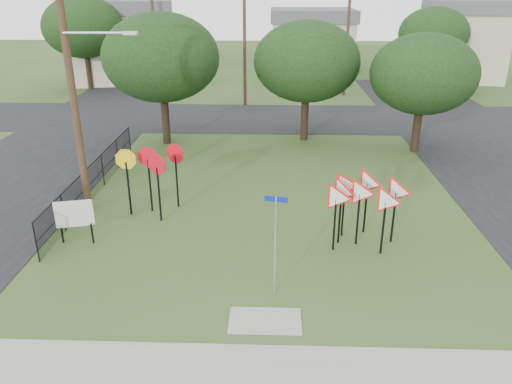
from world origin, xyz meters
TOP-DOWN VIEW (x-y plane):
  - ground at (0.00, 0.00)m, footprint 140.00×140.00m
  - sidewalk at (0.00, -4.20)m, footprint 30.00×1.60m
  - street_left at (-12.00, 10.00)m, footprint 8.00×50.00m
  - street_right at (12.00, 10.00)m, footprint 8.00×50.00m
  - street_far at (0.00, 20.00)m, footprint 60.00×8.00m
  - curb_pad at (0.00, -2.40)m, footprint 2.00×1.20m
  - street_name_sign at (0.26, -1.01)m, footprint 0.64×0.15m
  - stop_sign_cluster at (-4.56, 4.48)m, footprint 2.59×1.73m
  - yield_sign_cluster at (3.24, 2.25)m, footprint 3.15×2.25m
  - info_board at (-6.79, 1.88)m, footprint 1.28×0.35m
  - utility_pole_main at (-7.24, 4.50)m, footprint 3.55×0.33m
  - far_pole_a at (-2.00, 24.00)m, footprint 1.40×0.24m
  - far_pole_b at (6.00, 28.00)m, footprint 1.40×0.24m
  - far_pole_c at (-10.00, 30.00)m, footprint 1.40×0.24m
  - fence_run at (-7.60, 6.25)m, footprint 0.05×11.55m
  - house_left at (-14.00, 34.00)m, footprint 10.58×8.88m
  - house_mid at (4.00, 40.00)m, footprint 8.40×8.40m
  - house_right at (18.00, 36.00)m, footprint 8.30×8.30m
  - tree_near_left at (-6.00, 14.00)m, footprint 6.40×6.40m
  - tree_near_mid at (2.00, 15.00)m, footprint 6.00×6.00m
  - tree_near_right at (8.00, 13.00)m, footprint 5.60×5.60m
  - tree_far_left at (-16.00, 30.00)m, footprint 6.80×6.80m
  - tree_far_right at (14.00, 32.00)m, footprint 6.00×6.00m

SIDE VIEW (x-z plane):
  - ground at x=0.00m, z-range 0.00..0.00m
  - sidewalk at x=0.00m, z-range 0.00..0.02m
  - street_left at x=-12.00m, z-range 0.00..0.02m
  - street_right at x=12.00m, z-range 0.00..0.02m
  - street_far at x=0.00m, z-range 0.00..0.02m
  - curb_pad at x=0.00m, z-range 0.00..0.02m
  - fence_run at x=-7.60m, z-range 0.03..1.53m
  - info_board at x=-6.79m, z-range 0.27..1.91m
  - street_name_sign at x=0.26m, z-range 0.22..3.39m
  - yield_sign_cluster at x=3.24m, z-range 0.59..3.14m
  - stop_sign_cluster at x=-4.56m, z-range 0.64..3.40m
  - house_mid at x=4.00m, z-range 0.05..6.25m
  - house_left at x=-14.00m, z-range 0.05..7.25m
  - house_right at x=18.00m, z-range 0.05..7.25m
  - tree_near_right at x=8.00m, z-range 1.06..7.39m
  - far_pole_b at x=6.00m, z-range 0.10..8.60m
  - tree_near_mid at x=2.00m, z-range 1.14..7.94m
  - tree_far_right at x=14.00m, z-range 1.14..7.94m
  - far_pole_a at x=-2.00m, z-range 0.10..9.10m
  - far_pole_c at x=-10.00m, z-range 0.10..9.10m
  - tree_near_left at x=-6.00m, z-range 1.22..8.49m
  - tree_far_left at x=-16.00m, z-range 1.31..9.04m
  - utility_pole_main at x=-7.24m, z-range 0.21..10.21m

